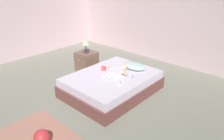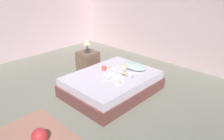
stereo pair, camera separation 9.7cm
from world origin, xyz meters
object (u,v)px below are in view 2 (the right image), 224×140
Objects in this scene: bed at (112,84)px; toy_block at (104,68)px; pillow at (135,66)px; baby_bottle at (119,83)px; toy_ball at (40,136)px; toothbrush at (133,76)px; lamp at (87,43)px; nightstand at (88,62)px; baby at (118,71)px.

toy_block is at bearing 169.17° from bed.
pillow reaches higher than baby_bottle.
baby_bottle is at bearing 86.61° from toy_ball.
toothbrush reaches higher than bed.
bed is 0.44m from toothbrush.
lamp reaches higher than toothbrush.
toy_block reaches higher than toothbrush.
toothbrush is 1.31× the size of toy_block.
bed is 0.47m from baby_bottle.
nightstand is 0.47m from lamp.
nightstand is at bearing 163.87° from bed.
toy_block and baby_bottle have the same top height.
pillow is 0.42m from baby.
bed is at bearing -146.99° from toothbrush.
baby is at bearing -10.32° from lamp.
nightstand is at bearing 162.21° from toy_block.
baby is at bearing 97.20° from toy_ball.
lamp reaches higher than baby_bottle.
pillow reaches higher than toothbrush.
toothbrush is 1.93m from toy_ball.
pillow is 2.36× the size of toy_ball.
bed is at bearing -110.51° from baby.
baby is 1.17m from nightstand.
pillow is 4.65× the size of baby_bottle.
toy_ball is at bearing -86.51° from pillow.
toy_block is at bearing -169.30° from baby.
toothbrush is (0.29, 0.10, -0.06)m from baby.
pillow is 1.63× the size of lamp.
toy_block is at bearing 107.12° from toy_ball.
pillow is at bearing 9.49° from nightstand.
lamp is at bearing 124.15° from toy_ball.
baby_bottle is (1.46, -0.52, 0.16)m from nightstand.
lamp is at bearing 160.33° from baby_bottle.
baby is 5.71× the size of toy_block.
toy_ball is (0.23, -1.81, -0.32)m from baby.
nightstand is 2.44m from toy_ball.
lamp is 2.51m from toy_ball.
toothbrush is at bearing 88.15° from toy_ball.
lamp is (-1.10, 0.32, 0.54)m from bed.
pillow is at bearing 122.61° from toothbrush.
baby is 2.69× the size of toy_ball.
toy_ball is at bearing -93.39° from baby_bottle.
baby_bottle is (0.09, 1.49, 0.29)m from toy_ball.
pillow reaches higher than bed.
lamp reaches higher than bed.
baby_bottle is (0.63, -0.25, -0.01)m from toy_block.
pillow is at bearing 107.15° from baby_bottle.
baby is 0.45m from baby_bottle.
toothbrush is 0.42m from baby_bottle.
toothbrush is 0.28× the size of nightstand.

